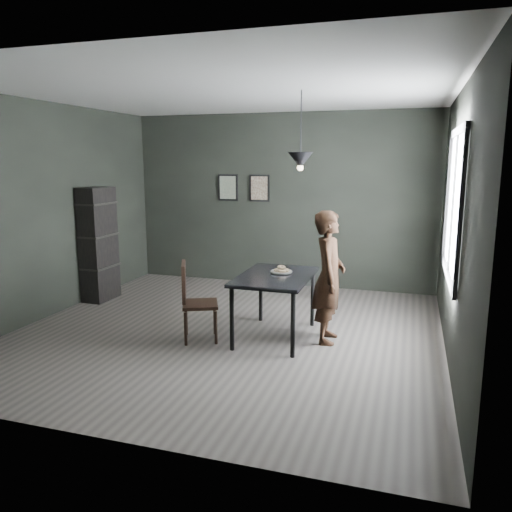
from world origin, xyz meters
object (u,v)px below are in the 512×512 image
(woman, at_px, (329,277))
(shelf_unit, at_px, (99,244))
(white_plate, at_px, (281,272))
(wood_chair, at_px, (193,296))
(cafe_table, at_px, (275,282))
(pendant_lamp, at_px, (300,160))

(woman, bearing_deg, shelf_unit, 73.73)
(white_plate, bearing_deg, wood_chair, -150.81)
(cafe_table, bearing_deg, white_plate, 74.83)
(pendant_lamp, bearing_deg, shelf_unit, 167.52)
(woman, bearing_deg, cafe_table, 91.86)
(white_plate, bearing_deg, cafe_table, -105.17)
(cafe_table, relative_size, shelf_unit, 0.72)
(woman, distance_m, wood_chair, 1.57)
(cafe_table, bearing_deg, wood_chair, -156.88)
(wood_chair, bearing_deg, pendant_lamp, -1.41)
(white_plate, xyz_separation_m, wood_chair, (-0.91, -0.51, -0.24))
(woman, distance_m, shelf_unit, 3.61)
(wood_chair, height_order, pendant_lamp, pendant_lamp)
(shelf_unit, bearing_deg, cafe_table, -14.22)
(white_plate, height_order, wood_chair, wood_chair)
(wood_chair, height_order, shelf_unit, shelf_unit)
(shelf_unit, bearing_deg, white_plate, -11.56)
(woman, bearing_deg, white_plate, 78.74)
(shelf_unit, relative_size, pendant_lamp, 1.93)
(white_plate, bearing_deg, pendant_lamp, -9.54)
(white_plate, distance_m, pendant_lamp, 1.31)
(shelf_unit, xyz_separation_m, pendant_lamp, (3.17, -0.70, 1.22))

